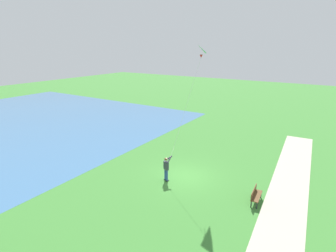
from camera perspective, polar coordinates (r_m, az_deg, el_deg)
ground_plane at (r=19.68m, az=3.59°, el=-10.78°), size 120.00×120.00×0.00m
walkway_path at (r=16.18m, az=23.25°, el=-18.93°), size 4.52×32.09×0.02m
person_kite_flyer at (r=18.62m, az=-0.35°, el=-8.83°), size 0.52×0.62×1.83m
flying_kite at (r=18.13m, az=6.36°, el=15.61°), size 1.48×2.62×7.43m
park_bench_near_walkway at (r=17.31m, az=18.38°, el=-13.89°), size 0.54×1.53×0.88m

